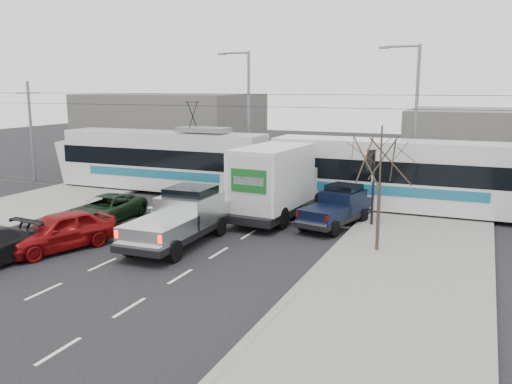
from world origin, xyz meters
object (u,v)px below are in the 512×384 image
at_px(navy_pickup, 338,207).
at_px(traffic_signal, 371,171).
at_px(red_car, 59,231).
at_px(street_lamp_near, 413,113).
at_px(box_truck, 278,182).
at_px(silver_pickup, 182,217).
at_px(bare_tree, 381,160).
at_px(green_car, 106,209).
at_px(tram, 269,167).
at_px(street_lamp_far, 246,109).

bearing_deg(navy_pickup, traffic_signal, 30.13).
relative_size(traffic_signal, red_car, 0.77).
bearing_deg(navy_pickup, street_lamp_near, 87.13).
relative_size(street_lamp_near, box_truck, 1.18).
bearing_deg(silver_pickup, navy_pickup, 43.15).
bearing_deg(bare_tree, green_car, -179.99).
height_order(tram, navy_pickup, tram).
bearing_deg(street_lamp_far, navy_pickup, -47.18).
xyz_separation_m(street_lamp_near, green_car, (-13.13, -11.50, -4.46)).
xyz_separation_m(green_car, red_car, (1.28, -4.63, 0.15)).
bearing_deg(green_car, bare_tree, -1.98).
distance_m(box_truck, navy_pickup, 3.44).
height_order(bare_tree, green_car, bare_tree).
xyz_separation_m(silver_pickup, navy_pickup, (5.43, 5.33, -0.18)).
distance_m(navy_pickup, green_car, 11.42).
bearing_deg(street_lamp_near, traffic_signal, -96.41).
distance_m(traffic_signal, box_truck, 4.81).
bearing_deg(tram, box_truck, -62.82).
bearing_deg(tram, street_lamp_far, 124.91).
height_order(street_lamp_far, box_truck, street_lamp_far).
relative_size(street_lamp_far, navy_pickup, 1.83).
xyz_separation_m(street_lamp_far, navy_pickup, (9.21, -9.94, -4.15)).
height_order(street_lamp_far, red_car, street_lamp_far).
bearing_deg(silver_pickup, green_car, 160.54).
bearing_deg(red_car, traffic_signal, 57.36).
relative_size(bare_tree, navy_pickup, 1.02).
bearing_deg(traffic_signal, silver_pickup, -139.98).
xyz_separation_m(traffic_signal, silver_pickup, (-6.88, -5.77, -1.59)).
bearing_deg(street_lamp_near, silver_pickup, -120.18).
distance_m(bare_tree, red_car, 13.34).
height_order(traffic_signal, box_truck, traffic_signal).
relative_size(box_truck, green_car, 1.62).
xyz_separation_m(street_lamp_far, red_car, (-0.35, -18.14, -4.31)).
height_order(street_lamp_near, green_car, street_lamp_near).
xyz_separation_m(box_truck, navy_pickup, (3.28, -0.51, -0.88)).
bearing_deg(silver_pickup, bare_tree, 11.19).
height_order(box_truck, green_car, box_truck).
relative_size(street_lamp_far, tram, 0.32).
xyz_separation_m(tram, box_truck, (1.98, -3.81, -0.18)).
relative_size(street_lamp_near, silver_pickup, 1.40).
height_order(box_truck, navy_pickup, box_truck).
height_order(traffic_signal, street_lamp_near, street_lamp_near).
bearing_deg(silver_pickup, tram, 87.64).
relative_size(bare_tree, silver_pickup, 0.78).
bearing_deg(bare_tree, street_lamp_far, 131.12).
xyz_separation_m(street_lamp_far, silver_pickup, (3.78, -15.28, -3.96)).
bearing_deg(box_truck, bare_tree, -31.14).
distance_m(bare_tree, navy_pickup, 5.22).
xyz_separation_m(box_truck, red_car, (-6.29, -8.71, -1.05)).
bearing_deg(red_car, navy_pickup, 59.83).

